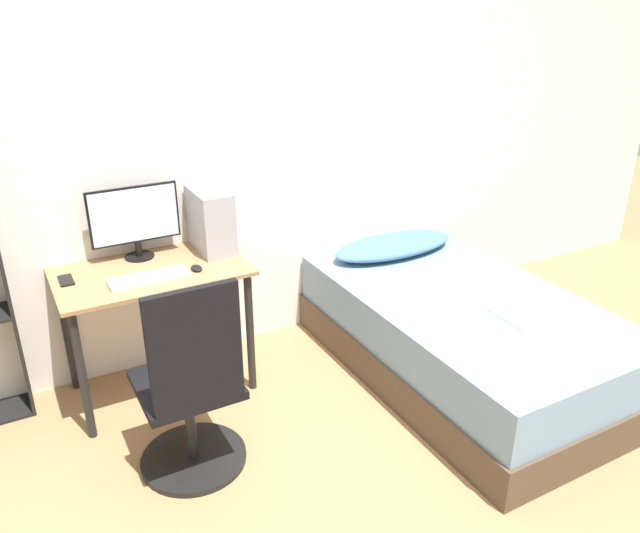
{
  "coord_description": "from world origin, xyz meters",
  "views": [
    {
      "loc": [
        -1.05,
        -1.94,
        2.11
      ],
      "look_at": [
        0.43,
        0.75,
        0.75
      ],
      "focal_mm": 35.0,
      "sensor_mm": 36.0,
      "label": 1
    }
  ],
  "objects_px": {
    "office_chair": "(192,401)",
    "keyboard": "(149,278)",
    "bed": "(462,335)",
    "pc_tower": "(211,220)",
    "monitor": "(135,218)"
  },
  "relations": [
    {
      "from": "monitor",
      "to": "pc_tower",
      "type": "relative_size",
      "value": 1.37
    },
    {
      "from": "bed",
      "to": "monitor",
      "type": "relative_size",
      "value": 4.05
    },
    {
      "from": "bed",
      "to": "monitor",
      "type": "xyz_separation_m",
      "value": [
        -1.62,
        0.89,
        0.73
      ]
    },
    {
      "from": "keyboard",
      "to": "bed",
      "type": "bearing_deg",
      "value": -18.97
    },
    {
      "from": "office_chair",
      "to": "pc_tower",
      "type": "distance_m",
      "value": 1.1
    },
    {
      "from": "bed",
      "to": "pc_tower",
      "type": "relative_size",
      "value": 5.55
    },
    {
      "from": "office_chair",
      "to": "keyboard",
      "type": "bearing_deg",
      "value": 89.23
    },
    {
      "from": "office_chair",
      "to": "keyboard",
      "type": "height_order",
      "value": "office_chair"
    },
    {
      "from": "bed",
      "to": "monitor",
      "type": "height_order",
      "value": "monitor"
    },
    {
      "from": "office_chair",
      "to": "keyboard",
      "type": "relative_size",
      "value": 2.51
    },
    {
      "from": "monitor",
      "to": "keyboard",
      "type": "distance_m",
      "value": 0.39
    },
    {
      "from": "office_chair",
      "to": "pc_tower",
      "type": "bearing_deg",
      "value": 62.94
    },
    {
      "from": "bed",
      "to": "pc_tower",
      "type": "xyz_separation_m",
      "value": [
        -1.22,
        0.8,
        0.68
      ]
    },
    {
      "from": "bed",
      "to": "keyboard",
      "type": "height_order",
      "value": "keyboard"
    },
    {
      "from": "monitor",
      "to": "pc_tower",
      "type": "height_order",
      "value": "monitor"
    }
  ]
}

